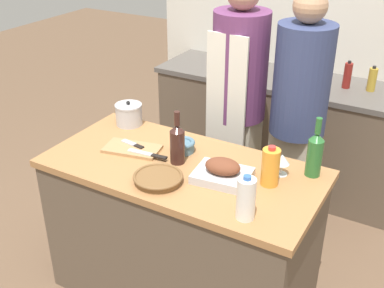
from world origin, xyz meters
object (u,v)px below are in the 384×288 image
Objects in this scene: wine_glass_left at (282,160)px; cutting_board at (132,149)px; condiment_bottle_extra at (310,79)px; condiment_bottle_short at (372,79)px; knife_chef at (149,154)px; wicker_basket at (158,178)px; juice_jug at (270,167)px; wine_bottle_dark at (315,153)px; person_cook_guest at (298,114)px; knife_paring at (134,144)px; milk_jug at (246,199)px; condiment_bottle_tall at (347,75)px; roasting_pan at (223,172)px; mixing_bowl at (183,145)px; wine_bottle_green at (177,143)px; person_cook_aproned at (238,99)px; stand_mixer at (236,47)px; stock_pot at (129,114)px.

cutting_board is at bearing -168.42° from wine_glass_left.
condiment_bottle_short is at bearing 22.25° from condiment_bottle_extra.
condiment_bottle_extra reaches higher than knife_chef.
wicker_basket is 0.56m from juice_jug.
person_cook_guest reaches higher than wine_bottle_dark.
wine_glass_left is 0.74× the size of knife_paring.
milk_jug reaches higher than knife_chef.
juice_jug is at bearing 28.05° from wicker_basket.
condiment_bottle_tall is (0.81, 1.55, 0.10)m from cutting_board.
milk_jug reaches higher than condiment_bottle_extra.
condiment_bottle_extra is at bearing 99.73° from juice_jug.
roasting_pan is 0.37m from mixing_bowl.
wine_bottle_green is at bearing 12.20° from knife_chef.
cutting_board is at bearing -116.69° from person_cook_guest.
wine_glass_left is 0.72m from knife_chef.
wine_bottle_green is at bearing 172.67° from roasting_pan.
person_cook_guest is (0.38, 1.04, 0.04)m from wicker_basket.
wine_bottle_dark is at bearing -71.30° from condiment_bottle_extra.
roasting_pan is 1.43m from condiment_bottle_extra.
wine_bottle_green is at bearing -84.69° from person_cook_aproned.
person_cook_guest is (0.10, 0.85, 0.02)m from roasting_pan.
knife_paring is at bearing -170.52° from wine_glass_left.
stand_mixer reaches higher than wine_glass_left.
milk_jug is at bearing -87.96° from juice_jug.
condiment_bottle_tall is at bearing 66.56° from knife_chef.
stock_pot reaches higher than roasting_pan.
knife_paring is at bearing -167.31° from wine_bottle_dark.
milk_jug is 1.10m from person_cook_guest.
juice_jug reaches higher than wine_glass_left.
wicker_basket is 1.16× the size of milk_jug.
wine_bottle_dark reaches higher than cutting_board.
knife_chef is (-0.45, 0.00, -0.02)m from roasting_pan.
person_cook_guest is (-0.12, 0.77, -0.04)m from juice_jug.
wicker_basket is at bearing -41.88° from stock_pot.
wine_bottle_green is 0.17× the size of person_cook_guest.
wine_bottle_dark is at bearing 73.86° from milk_jug.
juice_jug reaches higher than wicker_basket.
cutting_board is 0.85m from wine_glass_left.
condiment_bottle_short reaches higher than cutting_board.
knife_chef is 0.86m from person_cook_aproned.
milk_jug is at bearing -95.08° from condiment_bottle_short.
person_cook_aproned is at bearing 116.66° from milk_jug.
condiment_bottle_short is (1.12, -0.06, -0.06)m from stand_mixer.
stock_pot is at bearing 152.75° from milk_jug.
wine_bottle_dark is 1.31m from condiment_bottle_tall.
wicker_basket is 0.51m from milk_jug.
person_cook_aproned is (-0.69, 0.57, -0.05)m from wine_bottle_dark.
knife_chef is at bearing -95.77° from person_cook_aproned.
person_cook_guest is at bearing -111.36° from condiment_bottle_short.
juice_jug is at bearing -51.45° from person_cook_aproned.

